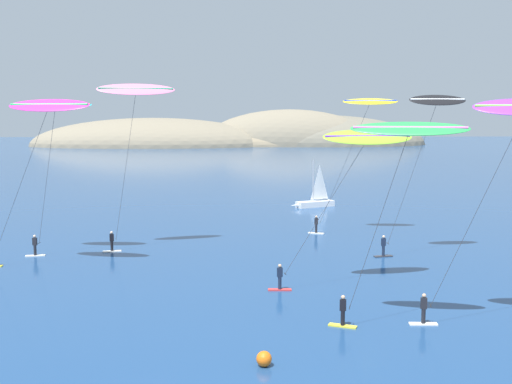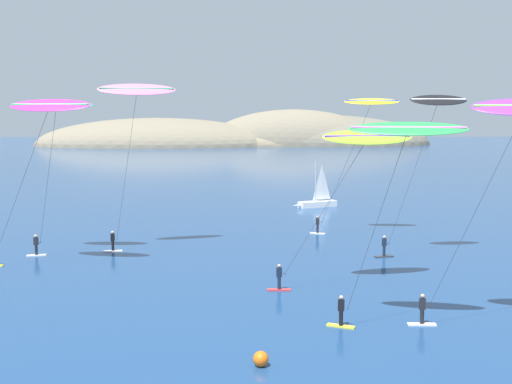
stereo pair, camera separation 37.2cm
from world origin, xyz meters
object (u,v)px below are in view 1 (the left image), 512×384
(kitesurfer_lime, at_px, (362,146))
(kitesurfer_pink, at_px, (134,100))
(kitesurfer_yellow, at_px, (365,113))
(marker_buoy, at_px, (264,359))
(sailboat_near, at_px, (313,202))
(kitesurfer_black, at_px, (432,115))
(kitesurfer_magenta, at_px, (45,116))
(kitesurfer_cyan, at_px, (54,116))
(kitesurfer_green, at_px, (404,144))

(kitesurfer_lime, height_order, kitesurfer_pink, kitesurfer_pink)
(kitesurfer_yellow, height_order, marker_buoy, kitesurfer_yellow)
(sailboat_near, relative_size, kitesurfer_lime, 0.56)
(kitesurfer_black, bearing_deg, kitesurfer_pink, 173.01)
(kitesurfer_pink, xyz_separation_m, kitesurfer_yellow, (20.06, 6.46, -1.03))
(kitesurfer_magenta, xyz_separation_m, kitesurfer_pink, (5.36, 6.31, 1.26))
(kitesurfer_yellow, bearing_deg, kitesurfer_magenta, -153.33)
(sailboat_near, bearing_deg, kitesurfer_magenta, -126.80)
(kitesurfer_pink, xyz_separation_m, marker_buoy, (9.25, -24.91, -11.98))
(kitesurfer_black, xyz_separation_m, marker_buoy, (-14.12, -22.05, -10.81))
(sailboat_near, relative_size, marker_buoy, 8.25)
(kitesurfer_black, relative_size, marker_buoy, 18.23)
(sailboat_near, relative_size, kitesurfer_cyan, 0.47)
(kitesurfer_magenta, distance_m, kitesurfer_black, 28.93)
(kitesurfer_magenta, relative_size, kitesurfer_black, 0.97)
(kitesurfer_yellow, height_order, kitesurfer_cyan, kitesurfer_yellow)
(kitesurfer_yellow, bearing_deg, kitesurfer_pink, -162.16)
(kitesurfer_yellow, xyz_separation_m, kitesurfer_green, (-3.53, -26.75, -1.62))
(kitesurfer_black, distance_m, kitesurfer_green, 18.78)
(kitesurfer_lime, xyz_separation_m, kitesurfer_magenta, (-21.52, 5.36, 1.92))
(kitesurfer_cyan, distance_m, marker_buoy, 29.48)
(kitesurfer_cyan, relative_size, kitesurfer_green, 1.13)
(kitesurfer_cyan, bearing_deg, sailboat_near, 48.28)
(kitesurfer_yellow, bearing_deg, kitesurfer_cyan, -161.96)
(kitesurfer_black, height_order, kitesurfer_cyan, kitesurfer_black)
(kitesurfer_lime, relative_size, kitesurfer_magenta, 0.83)
(kitesurfer_green, distance_m, marker_buoy, 12.71)
(kitesurfer_cyan, xyz_separation_m, marker_buoy, (15.17, -22.91, -10.69))
(kitesurfer_green, height_order, marker_buoy, kitesurfer_green)
(kitesurfer_black, height_order, marker_buoy, kitesurfer_black)
(kitesurfer_magenta, distance_m, kitesurfer_cyan, 4.35)
(sailboat_near, bearing_deg, marker_buoy, -99.62)
(kitesurfer_yellow, distance_m, kitesurfer_green, 27.03)
(kitesurfer_lime, relative_size, kitesurfer_cyan, 0.84)
(kitesurfer_pink, bearing_deg, kitesurfer_black, -6.99)
(kitesurfer_lime, height_order, kitesurfer_cyan, kitesurfer_cyan)
(kitesurfer_lime, relative_size, kitesurfer_black, 0.81)
(sailboat_near, bearing_deg, kitesurfer_yellow, -82.16)
(kitesurfer_magenta, bearing_deg, sailboat_near, 53.20)
(kitesurfer_green, xyz_separation_m, marker_buoy, (-7.28, -4.62, -9.33))
(kitesurfer_lime, bearing_deg, kitesurfer_pink, 144.15)
(kitesurfer_lime, xyz_separation_m, kitesurfer_cyan, (-22.08, 9.67, 1.89))
(kitesurfer_pink, height_order, kitesurfer_cyan, kitesurfer_pink)
(kitesurfer_green, bearing_deg, kitesurfer_black, 68.58)
(kitesurfer_lime, bearing_deg, kitesurfer_yellow, 77.83)
(marker_buoy, bearing_deg, kitesurfer_black, 57.36)
(sailboat_near, height_order, marker_buoy, sailboat_near)
(kitesurfer_pink, bearing_deg, sailboat_near, 54.18)
(kitesurfer_pink, relative_size, kitesurfer_black, 1.07)
(kitesurfer_magenta, height_order, kitesurfer_black, kitesurfer_black)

